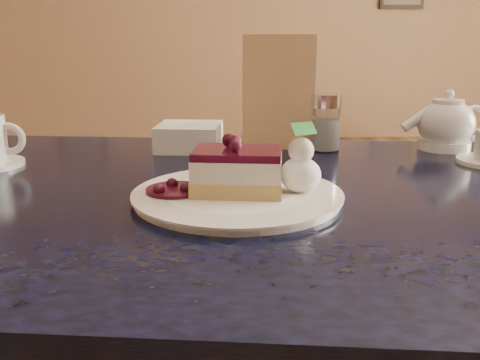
{
  "coord_description": "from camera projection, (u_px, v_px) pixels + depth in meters",
  "views": [
    {
      "loc": [
        -0.14,
        -0.62,
        1.06
      ],
      "look_at": [
        -0.11,
        0.07,
        0.87
      ],
      "focal_mm": 40.0,
      "sensor_mm": 36.0,
      "label": 1
    }
  ],
  "objects": [
    {
      "name": "menu_card",
      "position": [
        279.0,
        93.0,
        1.14
      ],
      "size": [
        0.16,
        0.05,
        0.24
      ],
      "primitive_type": "cube",
      "rotation": [
        0.0,
        0.0,
        -0.13
      ],
      "color": "beige",
      "rests_on": "main_table"
    },
    {
      "name": "dessert_plate",
      "position": [
        237.0,
        196.0,
        0.8
      ],
      "size": [
        0.31,
        0.31,
        0.01
      ],
      "primitive_type": "cylinder",
      "color": "white",
      "rests_on": "main_table"
    },
    {
      "name": "main_table",
      "position": [
        240.0,
        240.0,
        0.88
      ],
      "size": [
        1.42,
        1.04,
        0.82
      ],
      "rotation": [
        0.0,
        0.0,
        -0.13
      ],
      "color": "black",
      "rests_on": "ground"
    },
    {
      "name": "sugar_shaker",
      "position": [
        326.0,
        122.0,
        1.13
      ],
      "size": [
        0.07,
        0.07,
        0.12
      ],
      "color": "white",
      "rests_on": "main_table"
    },
    {
      "name": "tea_set",
      "position": [
        454.0,
        130.0,
        1.12
      ],
      "size": [
        0.22,
        0.26,
        0.11
      ],
      "color": "white",
      "rests_on": "main_table"
    },
    {
      "name": "napkin_stack",
      "position": [
        189.0,
        137.0,
        1.15
      ],
      "size": [
        0.15,
        0.15,
        0.05
      ],
      "primitive_type": "cube",
      "rotation": [
        0.0,
        0.0,
        -0.13
      ],
      "color": "white",
      "rests_on": "main_table"
    },
    {
      "name": "cheesecake_slice",
      "position": [
        237.0,
        171.0,
        0.79
      ],
      "size": [
        0.14,
        0.11,
        0.07
      ],
      "rotation": [
        0.0,
        0.0,
        -0.13
      ],
      "color": "#ECC581",
      "rests_on": "dessert_plate"
    },
    {
      "name": "whipped_cream",
      "position": [
        300.0,
        175.0,
        0.79
      ],
      "size": [
        0.06,
        0.06,
        0.05
      ],
      "color": "white",
      "rests_on": "dessert_plate"
    },
    {
      "name": "berry_sauce",
      "position": [
        175.0,
        190.0,
        0.8
      ],
      "size": [
        0.09,
        0.09,
        0.01
      ],
      "primitive_type": "cylinder",
      "color": "#3F0E28",
      "rests_on": "dessert_plate"
    }
  ]
}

